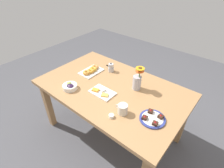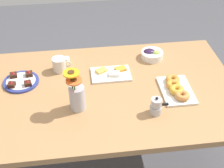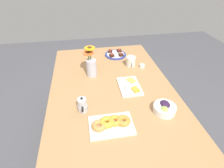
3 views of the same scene
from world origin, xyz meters
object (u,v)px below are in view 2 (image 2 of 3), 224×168
flower_vase (77,96)px  dessert_plate (21,81)px  grape_bowl (152,54)px  dining_table (112,99)px  coffee_mug (59,64)px  jam_cup_honey (66,59)px  moka_pot (156,106)px  cheese_platter (111,74)px  croissant_platter (176,89)px

flower_vase → dessert_plate: bearing=141.0°
grape_bowl → dining_table: bearing=-136.2°
coffee_mug → flower_vase: 0.41m
dining_table → coffee_mug: (-0.33, 0.24, 0.13)m
jam_cup_honey → moka_pot: 0.78m
cheese_platter → croissant_platter: size_ratio=0.92×
dessert_plate → coffee_mug: bearing=22.8°
coffee_mug → grape_bowl: size_ratio=0.81×
jam_cup_honey → coffee_mug: bearing=-112.7°
dessert_plate → flower_vase: flower_vase is taller
cheese_platter → dessert_plate: size_ratio=1.14×
grape_bowl → dessert_plate: grape_bowl is taller
croissant_platter → dessert_plate: bearing=167.7°
dining_table → flower_vase: bearing=-146.3°
grape_bowl → flower_vase: bearing=-139.9°
coffee_mug → cheese_platter: coffee_mug is taller
croissant_platter → dessert_plate: (-0.97, 0.21, -0.01)m
coffee_mug → moka_pot: 0.73m
croissant_platter → moka_pot: moka_pot is taller
coffee_mug → grape_bowl: (0.65, 0.07, -0.02)m
dining_table → coffee_mug: coffee_mug is taller
moka_pot → croissant_platter: bearing=44.9°
jam_cup_honey → flower_vase: (0.06, -0.49, 0.08)m
dining_table → cheese_platter: size_ratio=6.15×
dining_table → grape_bowl: (0.33, 0.31, 0.12)m
dining_table → dessert_plate: size_ratio=7.03×
grape_bowl → cheese_platter: 0.35m
coffee_mug → dessert_plate: 0.27m
coffee_mug → jam_cup_honey: bearing=67.3°
grape_bowl → coffee_mug: bearing=-173.9°
grape_bowl → moka_pot: (-0.10, -0.56, 0.02)m
croissant_platter → flower_vase: 0.62m
coffee_mug → dessert_plate: coffee_mug is taller
dining_table → jam_cup_honey: bearing=129.1°
jam_cup_honey → flower_vase: bearing=-83.0°
dining_table → dessert_plate: (-0.57, 0.14, 0.10)m
croissant_platter → jam_cup_honey: bearing=148.1°
grape_bowl → moka_pot: bearing=-100.7°
coffee_mug → moka_pot: (0.55, -0.49, 0.00)m
grape_bowl → dessert_plate: size_ratio=0.68×
dining_table → coffee_mug: size_ratio=12.77×
cheese_platter → flower_vase: 0.39m
croissant_platter → cheese_platter: bearing=149.8°
coffee_mug → croissant_platter: 0.78m
croissant_platter → flower_vase: (-0.61, -0.07, 0.07)m
croissant_platter → dining_table: bearing=169.4°
dining_table → coffee_mug: bearing=143.3°
cheese_platter → dessert_plate: bearing=-179.1°
moka_pot → dessert_plate: bearing=154.3°
grape_bowl → cheese_platter: bearing=-152.1°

